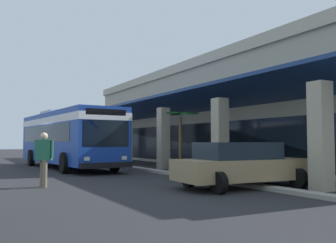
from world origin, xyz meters
TOP-DOWN VIEW (x-y plane):
  - ground at (0.00, 8.00)m, footprint 120.00×120.00m
  - curb_strip at (0.85, 3.22)m, footprint 36.38×0.50m
  - plaza_building at (0.85, 12.84)m, footprint 30.62×14.41m
  - transit_bus at (-0.28, 0.18)m, footprint 11.35×3.29m
  - parked_sedan_tan at (11.76, 2.79)m, footprint 2.64×4.51m
  - pedestrian at (8.46, -2.75)m, footprint 0.55×0.54m
  - potted_palm at (4.77, 4.71)m, footprint 1.60×1.90m

SIDE VIEW (x-z plane):
  - ground at x=0.00m, z-range 0.00..0.00m
  - curb_strip at x=0.85m, z-range 0.00..0.12m
  - potted_palm at x=4.77m, z-range -0.84..2.22m
  - parked_sedan_tan at x=11.76m, z-range 0.02..1.49m
  - pedestrian at x=8.46m, z-range 0.13..1.92m
  - transit_bus at x=-0.28m, z-range 0.18..3.52m
  - plaza_building at x=0.85m, z-range 0.00..6.68m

